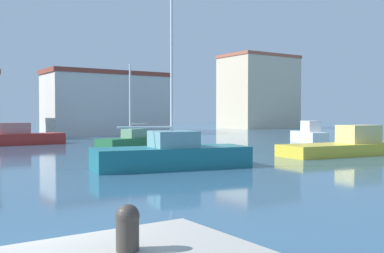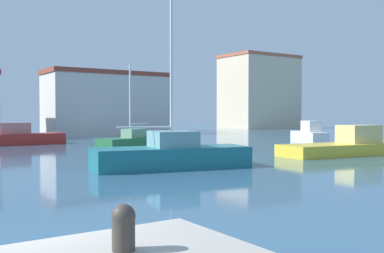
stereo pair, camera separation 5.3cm
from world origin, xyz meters
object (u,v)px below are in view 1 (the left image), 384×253
at_px(motorboat_yellow_far_left, 348,146).
at_px(sailboat_green_distant_north, 131,142).
at_px(sailboat_teal_far_right, 172,154).
at_px(motorboat_red_distant_east, 17,137).
at_px(motorboat_white_mid_harbor, 309,135).
at_px(mooring_bollard, 128,226).

distance_m(motorboat_yellow_far_left, sailboat_green_distant_north, 13.50).
distance_m(sailboat_teal_far_right, motorboat_red_distant_east, 19.88).
xyz_separation_m(sailboat_green_distant_north, motorboat_red_distant_east, (-4.85, 10.12, 0.04)).
height_order(motorboat_white_mid_harbor, motorboat_red_distant_east, motorboat_white_mid_harbor).
bearing_deg(motorboat_white_mid_harbor, mooring_bollard, -141.65).
bearing_deg(sailboat_green_distant_north, motorboat_yellow_far_left, -46.98).
distance_m(mooring_bollard, sailboat_green_distant_north, 24.97).
xyz_separation_m(mooring_bollard, sailboat_teal_far_right, (8.34, 12.71, -0.56)).
bearing_deg(mooring_bollard, motorboat_yellow_far_left, 31.60).
distance_m(sailboat_teal_far_right, motorboat_white_mid_harbor, 20.31).
xyz_separation_m(mooring_bollard, motorboat_red_distant_east, (6.25, 32.48, -0.62)).
relative_size(motorboat_white_mid_harbor, motorboat_red_distant_east, 0.73).
xyz_separation_m(motorboat_yellow_far_left, sailboat_green_distant_north, (-9.21, 9.87, 0.02)).
height_order(sailboat_green_distant_north, motorboat_red_distant_east, sailboat_green_distant_north).
bearing_deg(sailboat_teal_far_right, motorboat_white_mid_harbor, 24.70).
distance_m(motorboat_white_mid_harbor, motorboat_yellow_far_left, 10.86).
bearing_deg(motorboat_white_mid_harbor, motorboat_red_distant_east, 151.22).
bearing_deg(motorboat_white_mid_harbor, sailboat_teal_far_right, -155.30).
height_order(sailboat_teal_far_right, motorboat_red_distant_east, sailboat_teal_far_right).
xyz_separation_m(motorboat_white_mid_harbor, sailboat_green_distant_north, (-15.70, 1.16, -0.13)).
bearing_deg(motorboat_yellow_far_left, motorboat_red_distant_east, 125.11).
bearing_deg(mooring_bollard, motorboat_white_mid_harbor, 38.35).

